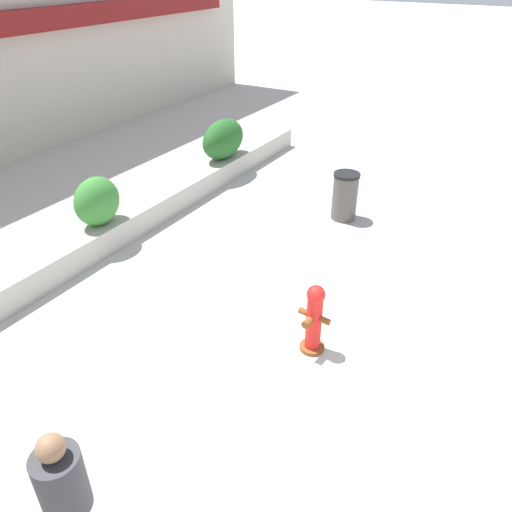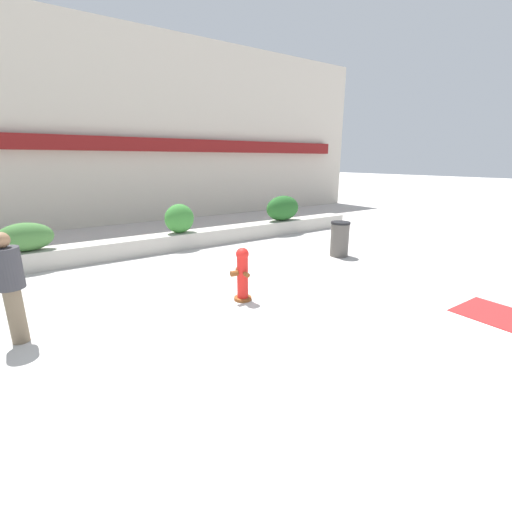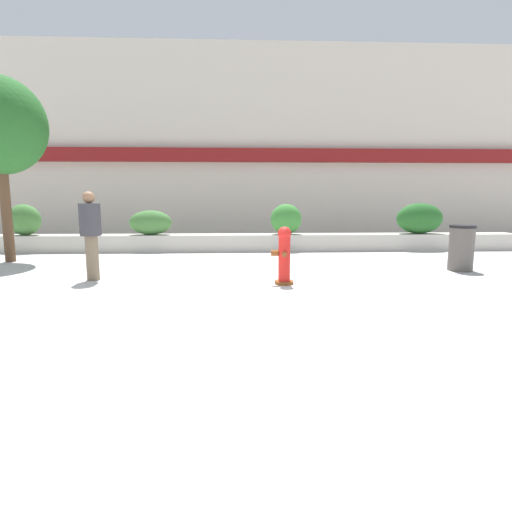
{
  "view_description": "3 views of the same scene",
  "coord_description": "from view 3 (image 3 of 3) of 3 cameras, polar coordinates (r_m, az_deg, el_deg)",
  "views": [
    {
      "loc": [
        -3.67,
        -0.77,
        4.84
      ],
      "look_at": [
        2.03,
        2.65,
        0.79
      ],
      "focal_mm": 35.0,
      "sensor_mm": 36.0,
      "label": 1
    },
    {
      "loc": [
        -1.99,
        -4.13,
        2.71
      ],
      "look_at": [
        2.05,
        1.87,
        0.68
      ],
      "focal_mm": 24.0,
      "sensor_mm": 36.0,
      "label": 2
    },
    {
      "loc": [
        0.52,
        -6.0,
        1.63
      ],
      "look_at": [
        0.88,
        2.22,
        0.4
      ],
      "focal_mm": 28.0,
      "sensor_mm": 36.0,
      "label": 3
    }
  ],
  "objects": [
    {
      "name": "ground_plane",
      "position": [
        6.24,
        -7.22,
        -6.72
      ],
      "size": [
        120.0,
        120.0,
        0.0
      ],
      "primitive_type": "plane",
      "color": "#BCB7B2"
    },
    {
      "name": "building_facade",
      "position": [
        18.15,
        -4.27,
        15.94
      ],
      "size": [
        30.0,
        1.36,
        8.0
      ],
      "color": "beige",
      "rests_on": "ground"
    },
    {
      "name": "pedestrian",
      "position": [
        8.38,
        -22.55,
        3.45
      ],
      "size": [
        0.55,
        0.55,
        1.73
      ],
      "color": "brown",
      "rests_on": "ground"
    },
    {
      "name": "hedge_bush_1",
      "position": [
        12.31,
        -14.83,
        4.64
      ],
      "size": [
        1.25,
        0.59,
        0.72
      ],
      "primitive_type": "ellipsoid",
      "color": "#427538",
      "rests_on": "planter_wall_low"
    },
    {
      "name": "hedge_bush_0",
      "position": [
        13.57,
        -30.21,
        4.49
      ],
      "size": [
        0.96,
        0.64,
        0.91
      ],
      "primitive_type": "ellipsoid",
      "color": "#427538",
      "rests_on": "planter_wall_low"
    },
    {
      "name": "fire_hydrant",
      "position": [
        7.45,
        4.04,
        0.15
      ],
      "size": [
        0.45,
        0.48,
        1.08
      ],
      "color": "brown",
      "rests_on": "ground"
    },
    {
      "name": "hedge_bush_3",
      "position": [
        13.23,
        22.34,
        4.99
      ],
      "size": [
        1.42,
        0.7,
        0.93
      ],
      "primitive_type": "ellipsoid",
      "color": "#235B23",
      "rests_on": "planter_wall_low"
    },
    {
      "name": "hedge_bush_2",
      "position": [
        12.1,
        4.32,
        5.27
      ],
      "size": [
        0.93,
        0.65,
        0.91
      ],
      "primitive_type": "ellipsoid",
      "color": "#387F33",
      "rests_on": "planter_wall_low"
    },
    {
      "name": "planter_wall_low",
      "position": [
        12.09,
        -4.93,
        1.92
      ],
      "size": [
        18.0,
        0.7,
        0.5
      ],
      "primitive_type": "cube",
      "color": "#B7B2A8",
      "rests_on": "ground"
    },
    {
      "name": "trash_bin",
      "position": [
        9.92,
        27.27,
        1.05
      ],
      "size": [
        0.55,
        0.55,
        1.01
      ],
      "color": "#56514C",
      "rests_on": "ground"
    }
  ]
}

